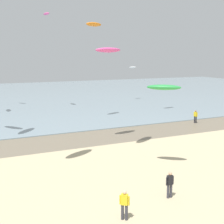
# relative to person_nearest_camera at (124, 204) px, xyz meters

# --- Properties ---
(wet_sand_strip) EXTENTS (120.00, 6.06, 0.01)m
(wet_sand_strip) POSITION_rel_person_nearest_camera_xyz_m (1.63, 16.51, -0.91)
(wet_sand_strip) COLOR #7A6D59
(wet_sand_strip) RESTS_ON ground
(sea) EXTENTS (160.00, 70.00, 0.10)m
(sea) POSITION_rel_person_nearest_camera_xyz_m (1.63, 54.54, -0.87)
(sea) COLOR #7F939E
(sea) RESTS_ON ground
(person_nearest_camera) EXTENTS (0.46, 0.40, 1.71)m
(person_nearest_camera) POSITION_rel_person_nearest_camera_xyz_m (0.00, 0.00, 0.00)
(person_nearest_camera) COLOR #383842
(person_nearest_camera) RESTS_ON ground
(person_by_waterline) EXTENTS (0.57, 0.23, 1.71)m
(person_by_waterline) POSITION_rel_person_nearest_camera_xyz_m (3.75, 1.19, 0.00)
(person_by_waterline) COLOR #383842
(person_by_waterline) RESTS_ON ground
(person_trailing_behind) EXTENTS (0.33, 0.54, 1.71)m
(person_trailing_behind) POSITION_rel_person_nearest_camera_xyz_m (19.53, 18.01, 0.00)
(person_trailing_behind) COLOR #232328
(person_trailing_behind) RESTS_ON ground
(kite_aloft_1) EXTENTS (0.88, 2.22, 0.38)m
(kite_aloft_1) POSITION_rel_person_nearest_camera_xyz_m (4.07, 35.58, 14.31)
(kite_aloft_1) COLOR #E54C99
(kite_aloft_3) EXTENTS (3.07, 1.54, 0.67)m
(kite_aloft_3) POSITION_rel_person_nearest_camera_xyz_m (5.49, 14.75, 8.45)
(kite_aloft_3) COLOR #E54C99
(kite_aloft_6) EXTENTS (2.58, 2.23, 0.49)m
(kite_aloft_6) POSITION_rel_person_nearest_camera_xyz_m (6.06, 5.60, 5.54)
(kite_aloft_6) COLOR green
(kite_aloft_7) EXTENTS (1.99, 1.29, 0.42)m
(kite_aloft_7) POSITION_rel_person_nearest_camera_xyz_m (21.57, 39.64, 5.69)
(kite_aloft_7) COLOR white
(kite_aloft_13) EXTENTS (2.85, 1.97, 0.70)m
(kite_aloft_13) POSITION_rel_person_nearest_camera_xyz_m (7.86, 24.89, 11.91)
(kite_aloft_13) COLOR orange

